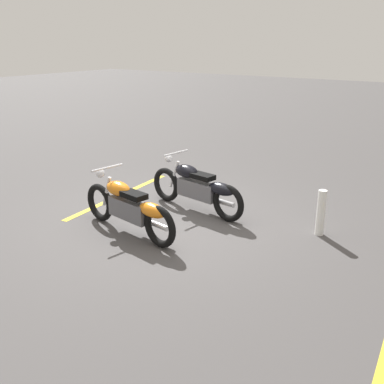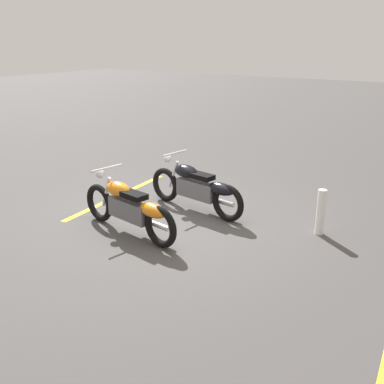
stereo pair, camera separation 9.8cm
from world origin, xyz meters
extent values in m
plane|color=#474444|center=(0.00, 0.00, 0.00)|extent=(60.00, 60.00, 0.00)
torus|color=black|center=(-1.01, -0.61, 0.34)|extent=(0.68, 0.22, 0.67)
torus|color=black|center=(0.53, -0.87, 0.34)|extent=(0.68, 0.22, 0.67)
cube|color=#59595E|center=(-0.19, -0.75, 0.42)|extent=(0.87, 0.36, 0.32)
ellipsoid|color=orange|center=(-0.46, -0.70, 0.72)|extent=(0.56, 0.36, 0.24)
ellipsoid|color=orange|center=(0.37, -0.85, 0.56)|extent=(0.59, 0.33, 0.22)
cube|color=black|center=(-0.07, -0.77, 0.70)|extent=(0.47, 0.31, 0.09)
cylinder|color=silver|center=(-0.79, -0.65, 0.60)|extent=(0.27, 0.10, 0.56)
cylinder|color=silver|center=(-0.74, -0.66, 1.02)|extent=(0.14, 0.62, 0.04)
sphere|color=silver|center=(-0.93, -0.62, 0.88)|extent=(0.15, 0.15, 0.15)
cylinder|color=silver|center=(0.22, -0.68, 0.26)|extent=(0.71, 0.21, 0.09)
torus|color=black|center=(-0.67, 0.86, 0.34)|extent=(0.68, 0.21, 0.67)
torus|color=black|center=(0.87, 0.62, 0.34)|extent=(0.68, 0.21, 0.67)
cube|color=#59595E|center=(0.15, 0.73, 0.42)|extent=(0.86, 0.35, 0.32)
ellipsoid|color=black|center=(-0.12, 0.78, 0.72)|extent=(0.56, 0.36, 0.24)
ellipsoid|color=black|center=(0.71, 0.64, 0.56)|extent=(0.59, 0.33, 0.22)
cube|color=black|center=(0.28, 0.71, 0.70)|extent=(0.47, 0.31, 0.09)
cylinder|color=silver|center=(-0.44, 0.83, 0.60)|extent=(0.27, 0.10, 0.56)
cylinder|color=silver|center=(-0.39, 0.82, 1.02)|extent=(0.13, 0.62, 0.04)
sphere|color=silver|center=(-0.59, 0.85, 0.88)|extent=(0.15, 0.15, 0.15)
cylinder|color=silver|center=(0.57, 0.81, 0.26)|extent=(0.71, 0.20, 0.09)
cylinder|color=white|center=(2.41, 0.96, 0.38)|extent=(0.14, 0.14, 0.77)
cube|color=yellow|center=(-1.65, 0.58, 0.00)|extent=(0.37, 3.20, 0.01)
camera|label=1|loc=(4.55, -5.92, 3.07)|focal=42.74mm
camera|label=2|loc=(4.47, -5.97, 3.07)|focal=42.74mm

